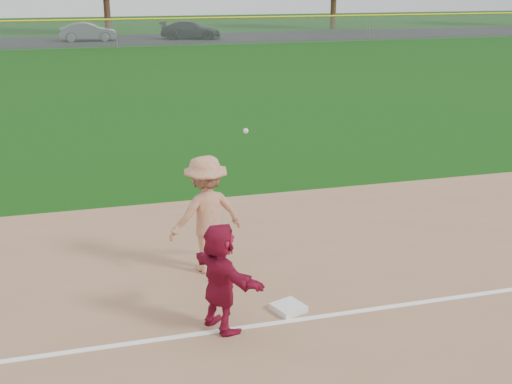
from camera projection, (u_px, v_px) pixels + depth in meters
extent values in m
plane|color=#103F0C|center=(281.00, 297.00, 10.31)|extent=(160.00, 160.00, 0.00)
cube|color=white|center=(297.00, 320.00, 9.58)|extent=(60.00, 0.10, 0.01)
cube|color=black|center=(112.00, 40.00, 52.37)|extent=(120.00, 10.00, 0.01)
cube|color=silver|center=(289.00, 308.00, 9.84)|extent=(0.55, 0.55, 0.10)
imported|color=maroon|center=(221.00, 277.00, 9.11)|extent=(1.05, 1.58, 1.63)
imported|color=#54565B|center=(88.00, 32.00, 51.33)|extent=(4.47, 1.62, 1.46)
imported|color=black|center=(191.00, 30.00, 53.07)|extent=(5.33, 3.41, 1.44)
imported|color=#9D9DA0|center=(206.00, 214.00, 10.94)|extent=(1.46, 1.04, 2.05)
sphere|color=silver|center=(246.00, 131.00, 10.17)|extent=(0.09, 0.09, 0.09)
plane|color=#999EA0|center=(116.00, 34.00, 46.57)|extent=(110.00, 0.00, 110.00)
cylinder|color=yellow|center=(115.00, 19.00, 46.25)|extent=(110.00, 0.12, 0.12)
cylinder|color=gray|center=(116.00, 34.00, 46.57)|extent=(0.08, 0.08, 2.00)
cylinder|color=gray|center=(369.00, 28.00, 51.58)|extent=(0.08, 0.08, 2.00)
cylinder|color=#3C2516|center=(107.00, 11.00, 56.75)|extent=(0.56, 0.56, 4.10)
cylinder|color=#3A2915|center=(333.00, 10.00, 63.53)|extent=(0.56, 0.56, 3.64)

